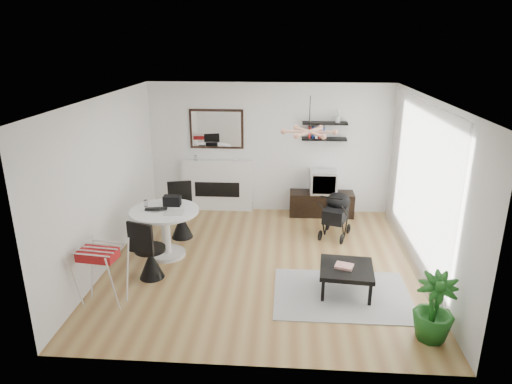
# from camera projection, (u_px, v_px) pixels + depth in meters

# --- Properties ---
(floor) EXTENTS (5.00, 5.00, 0.00)m
(floor) POSITION_uv_depth(u_px,v_px,m) (262.00, 263.00, 7.54)
(floor) COLOR olive
(floor) RESTS_ON ground
(ceiling) EXTENTS (5.00, 5.00, 0.00)m
(ceiling) POSITION_uv_depth(u_px,v_px,m) (263.00, 98.00, 6.67)
(ceiling) COLOR white
(ceiling) RESTS_ON wall_back
(wall_back) EXTENTS (5.00, 0.00, 5.00)m
(wall_back) POSITION_uv_depth(u_px,v_px,m) (270.00, 149.00, 9.47)
(wall_back) COLOR white
(wall_back) RESTS_ON floor
(wall_left) EXTENTS (0.00, 5.00, 5.00)m
(wall_left) POSITION_uv_depth(u_px,v_px,m) (107.00, 182.00, 7.27)
(wall_left) COLOR white
(wall_left) RESTS_ON floor
(wall_right) EXTENTS (0.00, 5.00, 5.00)m
(wall_right) POSITION_uv_depth(u_px,v_px,m) (427.00, 189.00, 6.94)
(wall_right) COLOR white
(wall_right) RESTS_ON floor
(sheer_curtain) EXTENTS (0.04, 3.60, 2.60)m
(sheer_curtain) POSITION_uv_depth(u_px,v_px,m) (416.00, 185.00, 7.14)
(sheer_curtain) COLOR white
(sheer_curtain) RESTS_ON wall_right
(fireplace) EXTENTS (1.50, 0.17, 2.16)m
(fireplace) POSITION_uv_depth(u_px,v_px,m) (217.00, 179.00, 9.68)
(fireplace) COLOR white
(fireplace) RESTS_ON floor
(shelf_lower) EXTENTS (0.90, 0.25, 0.04)m
(shelf_lower) POSITION_uv_depth(u_px,v_px,m) (324.00, 139.00, 9.19)
(shelf_lower) COLOR black
(shelf_lower) RESTS_ON wall_back
(shelf_upper) EXTENTS (0.90, 0.25, 0.04)m
(shelf_upper) POSITION_uv_depth(u_px,v_px,m) (325.00, 123.00, 9.09)
(shelf_upper) COLOR black
(shelf_upper) RESTS_ON wall_back
(pendant_lamp) EXTENTS (0.90, 0.90, 0.10)m
(pendant_lamp) POSITION_uv_depth(u_px,v_px,m) (309.00, 132.00, 7.09)
(pendant_lamp) COLOR tan
(pendant_lamp) RESTS_ON ceiling
(tv_console) EXTENTS (1.32, 0.46, 0.49)m
(tv_console) POSITION_uv_depth(u_px,v_px,m) (321.00, 204.00, 9.52)
(tv_console) COLOR black
(tv_console) RESTS_ON floor
(crt_tv) EXTENTS (0.54, 0.47, 0.47)m
(crt_tv) POSITION_uv_depth(u_px,v_px,m) (323.00, 182.00, 9.36)
(crt_tv) COLOR silver
(crt_tv) RESTS_ON tv_console
(dining_table) EXTENTS (1.14, 1.14, 0.84)m
(dining_table) POSITION_uv_depth(u_px,v_px,m) (165.00, 226.00, 7.63)
(dining_table) COLOR white
(dining_table) RESTS_ON floor
(laptop) EXTENTS (0.40, 0.30, 0.03)m
(laptop) POSITION_uv_depth(u_px,v_px,m) (156.00, 210.00, 7.48)
(laptop) COLOR black
(laptop) RESTS_ON dining_table
(black_bag) EXTENTS (0.29, 0.17, 0.17)m
(black_bag) POSITION_uv_depth(u_px,v_px,m) (172.00, 201.00, 7.71)
(black_bag) COLOR black
(black_bag) RESTS_ON dining_table
(newspaper) EXTENTS (0.34, 0.28, 0.01)m
(newspaper) POSITION_uv_depth(u_px,v_px,m) (174.00, 212.00, 7.43)
(newspaper) COLOR silver
(newspaper) RESTS_ON dining_table
(drinking_glass) EXTENTS (0.07, 0.07, 0.11)m
(drinking_glass) POSITION_uv_depth(u_px,v_px,m) (146.00, 203.00, 7.68)
(drinking_glass) COLOR white
(drinking_glass) RESTS_ON dining_table
(chair_far) EXTENTS (0.52, 0.54, 1.02)m
(chair_far) POSITION_uv_depth(u_px,v_px,m) (182.00, 220.00, 8.45)
(chair_far) COLOR black
(chair_far) RESTS_ON floor
(chair_near) EXTENTS (0.51, 0.53, 0.99)m
(chair_near) POSITION_uv_depth(u_px,v_px,m) (150.00, 260.00, 6.99)
(chair_near) COLOR black
(chair_near) RESTS_ON floor
(drying_rack) EXTENTS (0.65, 0.61, 0.88)m
(drying_rack) POSITION_uv_depth(u_px,v_px,m) (102.00, 274.00, 6.26)
(drying_rack) COLOR white
(drying_rack) RESTS_ON floor
(stroller) EXTENTS (0.67, 0.82, 0.91)m
(stroller) POSITION_uv_depth(u_px,v_px,m) (336.00, 216.00, 8.48)
(stroller) COLOR black
(stroller) RESTS_ON floor
(rug) EXTENTS (1.96, 1.41, 0.01)m
(rug) POSITION_uv_depth(u_px,v_px,m) (342.00, 295.00, 6.61)
(rug) COLOR gray
(rug) RESTS_ON floor
(coffee_table) EXTENTS (0.82, 0.82, 0.39)m
(coffee_table) POSITION_uv_depth(u_px,v_px,m) (346.00, 270.00, 6.59)
(coffee_table) COLOR black
(coffee_table) RESTS_ON rug
(magazines) EXTENTS (0.30, 0.26, 0.04)m
(magazines) POSITION_uv_depth(u_px,v_px,m) (344.00, 266.00, 6.56)
(magazines) COLOR #D24534
(magazines) RESTS_ON coffee_table
(potted_plant) EXTENTS (0.60, 0.60, 0.87)m
(potted_plant) POSITION_uv_depth(u_px,v_px,m) (434.00, 308.00, 5.52)
(potted_plant) COLOR #1A5618
(potted_plant) RESTS_ON floor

